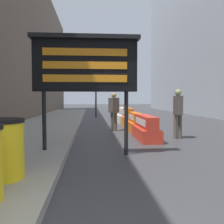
{
  "coord_description": "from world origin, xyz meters",
  "views": [
    {
      "loc": [
        0.57,
        -1.94,
        1.42
      ],
      "look_at": [
        1.05,
        4.1,
        1.1
      ],
      "focal_mm": 42.0,
      "sensor_mm": 36.0,
      "label": 1
    }
  ],
  "objects_px": {
    "message_board": "(85,65)",
    "traffic_light_near_curb": "(96,83)",
    "barrel_drum_back": "(1,149)",
    "pedestrian_passerby": "(178,110)",
    "pedestrian_worker": "(114,108)",
    "jersey_barrier_red_striped": "(146,129)",
    "jersey_barrier_orange_far": "(135,123)",
    "traffic_cone_near": "(147,127)",
    "jersey_barrier_white": "(123,116)",
    "jersey_barrier_orange_near": "(128,118)"
  },
  "relations": [
    {
      "from": "message_board",
      "to": "traffic_light_near_curb",
      "type": "relative_size",
      "value": 0.85
    },
    {
      "from": "barrel_drum_back",
      "to": "pedestrian_passerby",
      "type": "relative_size",
      "value": 0.54
    },
    {
      "from": "pedestrian_worker",
      "to": "pedestrian_passerby",
      "type": "xyz_separation_m",
      "value": [
        2.06,
        -2.35,
        0.05
      ]
    },
    {
      "from": "pedestrian_worker",
      "to": "pedestrian_passerby",
      "type": "relative_size",
      "value": 0.96
    },
    {
      "from": "jersey_barrier_red_striped",
      "to": "jersey_barrier_orange_far",
      "type": "relative_size",
      "value": 1.28
    },
    {
      "from": "pedestrian_worker",
      "to": "pedestrian_passerby",
      "type": "height_order",
      "value": "pedestrian_passerby"
    },
    {
      "from": "jersey_barrier_orange_far",
      "to": "traffic_light_near_curb",
      "type": "bearing_deg",
      "value": 100.49
    },
    {
      "from": "traffic_cone_near",
      "to": "pedestrian_passerby",
      "type": "bearing_deg",
      "value": -36.59
    },
    {
      "from": "jersey_barrier_orange_far",
      "to": "pedestrian_passerby",
      "type": "distance_m",
      "value": 2.47
    },
    {
      "from": "message_board",
      "to": "pedestrian_passerby",
      "type": "distance_m",
      "value": 4.22
    },
    {
      "from": "jersey_barrier_white",
      "to": "pedestrian_worker",
      "type": "distance_m",
      "value": 4.06
    },
    {
      "from": "barrel_drum_back",
      "to": "message_board",
      "type": "bearing_deg",
      "value": 60.75
    },
    {
      "from": "pedestrian_worker",
      "to": "pedestrian_passerby",
      "type": "bearing_deg",
      "value": 86.04
    },
    {
      "from": "jersey_barrier_orange_near",
      "to": "message_board",
      "type": "bearing_deg",
      "value": -106.86
    },
    {
      "from": "jersey_barrier_orange_far",
      "to": "jersey_barrier_white",
      "type": "relative_size",
      "value": 0.83
    },
    {
      "from": "traffic_light_near_curb",
      "to": "pedestrian_passerby",
      "type": "distance_m",
      "value": 10.7
    },
    {
      "from": "jersey_barrier_orange_far",
      "to": "pedestrian_passerby",
      "type": "xyz_separation_m",
      "value": [
        1.17,
        -2.07,
        0.67
      ]
    },
    {
      "from": "message_board",
      "to": "jersey_barrier_red_striped",
      "type": "distance_m",
      "value": 3.61
    },
    {
      "from": "jersey_barrier_orange_far",
      "to": "traffic_light_near_curb",
      "type": "relative_size",
      "value": 0.48
    },
    {
      "from": "message_board",
      "to": "jersey_barrier_orange_near",
      "type": "distance_m",
      "value": 7.17
    },
    {
      "from": "jersey_barrier_orange_near",
      "to": "jersey_barrier_white",
      "type": "height_order",
      "value": "jersey_barrier_orange_near"
    },
    {
      "from": "jersey_barrier_red_striped",
      "to": "pedestrian_passerby",
      "type": "relative_size",
      "value": 1.21
    },
    {
      "from": "jersey_barrier_orange_far",
      "to": "traffic_cone_near",
      "type": "height_order",
      "value": "jersey_barrier_orange_far"
    },
    {
      "from": "jersey_barrier_orange_far",
      "to": "jersey_barrier_orange_near",
      "type": "relative_size",
      "value": 0.99
    },
    {
      "from": "barrel_drum_back",
      "to": "jersey_barrier_red_striped",
      "type": "bearing_deg",
      "value": 54.65
    },
    {
      "from": "jersey_barrier_orange_near",
      "to": "traffic_light_near_curb",
      "type": "bearing_deg",
      "value": 103.91
    },
    {
      "from": "jersey_barrier_red_striped",
      "to": "barrel_drum_back",
      "type": "bearing_deg",
      "value": -125.35
    },
    {
      "from": "jersey_barrier_orange_far",
      "to": "pedestrian_passerby",
      "type": "relative_size",
      "value": 0.95
    },
    {
      "from": "message_board",
      "to": "pedestrian_worker",
      "type": "relative_size",
      "value": 1.77
    },
    {
      "from": "jersey_barrier_white",
      "to": "traffic_light_near_curb",
      "type": "relative_size",
      "value": 0.58
    },
    {
      "from": "jersey_barrier_orange_far",
      "to": "jersey_barrier_white",
      "type": "bearing_deg",
      "value": 90.0
    },
    {
      "from": "traffic_cone_near",
      "to": "traffic_light_near_curb",
      "type": "height_order",
      "value": "traffic_light_near_curb"
    },
    {
      "from": "message_board",
      "to": "jersey_barrier_red_striped",
      "type": "relative_size",
      "value": 1.4
    },
    {
      "from": "jersey_barrier_white",
      "to": "jersey_barrier_red_striped",
      "type": "bearing_deg",
      "value": -90.0
    },
    {
      "from": "jersey_barrier_red_striped",
      "to": "traffic_light_near_curb",
      "type": "distance_m",
      "value": 10.73
    },
    {
      "from": "barrel_drum_back",
      "to": "jersey_barrier_red_striped",
      "type": "relative_size",
      "value": 0.45
    },
    {
      "from": "jersey_barrier_red_striped",
      "to": "traffic_cone_near",
      "type": "xyz_separation_m",
      "value": [
        0.22,
        0.85,
        -0.03
      ]
    },
    {
      "from": "traffic_cone_near",
      "to": "jersey_barrier_orange_far",
      "type": "bearing_deg",
      "value": 99.25
    },
    {
      "from": "jersey_barrier_red_striped",
      "to": "jersey_barrier_orange_far",
      "type": "height_order",
      "value": "jersey_barrier_red_striped"
    },
    {
      "from": "jersey_barrier_orange_far",
      "to": "pedestrian_worker",
      "type": "height_order",
      "value": "pedestrian_worker"
    },
    {
      "from": "jersey_barrier_white",
      "to": "pedestrian_worker",
      "type": "relative_size",
      "value": 1.2
    },
    {
      "from": "jersey_barrier_red_striped",
      "to": "jersey_barrier_orange_far",
      "type": "distance_m",
      "value": 2.22
    },
    {
      "from": "message_board",
      "to": "pedestrian_passerby",
      "type": "height_order",
      "value": "message_board"
    },
    {
      "from": "traffic_light_near_curb",
      "to": "pedestrian_passerby",
      "type": "xyz_separation_m",
      "value": [
        2.68,
        -10.25,
        -1.49
      ]
    },
    {
      "from": "jersey_barrier_white",
      "to": "traffic_cone_near",
      "type": "height_order",
      "value": "jersey_barrier_white"
    },
    {
      "from": "pedestrian_passerby",
      "to": "barrel_drum_back",
      "type": "bearing_deg",
      "value": 145.98
    },
    {
      "from": "jersey_barrier_orange_far",
      "to": "traffic_cone_near",
      "type": "bearing_deg",
      "value": -80.75
    },
    {
      "from": "jersey_barrier_red_striped",
      "to": "pedestrian_worker",
      "type": "xyz_separation_m",
      "value": [
        -0.89,
        2.5,
        0.61
      ]
    },
    {
      "from": "jersey_barrier_white",
      "to": "traffic_cone_near",
      "type": "xyz_separation_m",
      "value": [
        0.22,
        -5.57,
        -0.05
      ]
    },
    {
      "from": "message_board",
      "to": "pedestrian_worker",
      "type": "height_order",
      "value": "message_board"
    }
  ]
}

